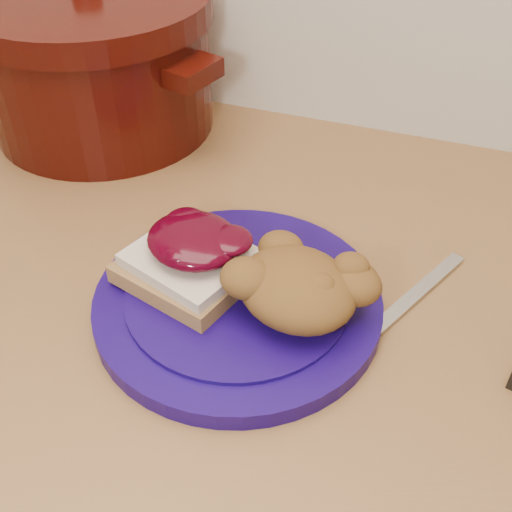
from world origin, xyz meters
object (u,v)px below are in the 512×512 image
(plate, at_px, (238,303))
(butter_knife, at_px, (409,300))
(dutch_oven, at_px, (97,61))
(pepper_grinder, at_px, (60,65))

(plate, bearing_deg, butter_knife, 22.87)
(dutch_oven, bearing_deg, butter_knife, -25.25)
(butter_knife, bearing_deg, dutch_oven, 89.58)
(plate, bearing_deg, pepper_grinder, 141.28)
(plate, xyz_separation_m, dutch_oven, (-0.28, 0.26, 0.08))
(butter_knife, distance_m, dutch_oven, 0.48)
(plate, bearing_deg, dutch_oven, 137.10)
(plate, height_order, butter_knife, plate)
(plate, xyz_separation_m, butter_knife, (0.14, 0.06, -0.01))
(plate, distance_m, dutch_oven, 0.39)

